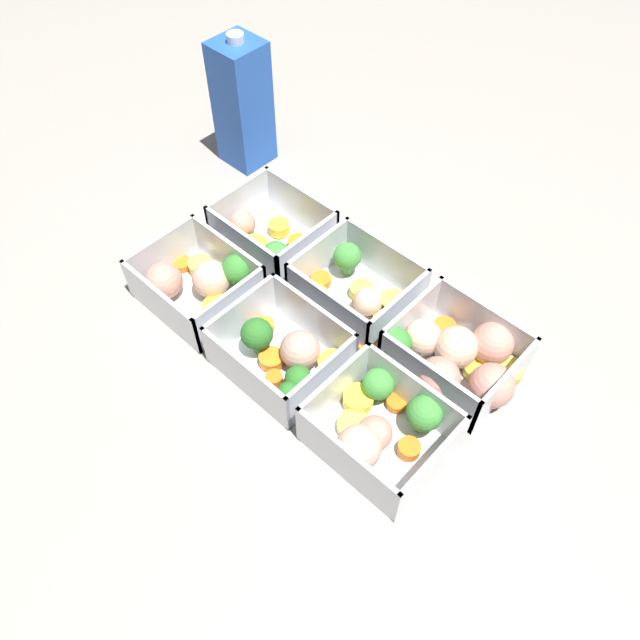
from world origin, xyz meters
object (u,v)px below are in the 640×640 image
(container_near_left, at_px, (199,282))
(container_far_left, at_px, (269,236))
(juice_carton, at_px, (243,104))
(container_near_center, at_px, (285,354))
(container_far_right, at_px, (457,357))
(container_far_center, at_px, (356,290))
(container_near_right, at_px, (379,427))

(container_near_left, height_order, container_far_left, same)
(container_near_left, height_order, juice_carton, juice_carton)
(container_near_center, bearing_deg, container_far_right, 41.24)
(container_far_center, bearing_deg, juice_carton, 161.47)
(container_near_left, xyz_separation_m, container_far_center, (0.15, 0.13, -0.00))
(container_near_right, bearing_deg, container_far_center, 138.21)
(container_near_right, bearing_deg, container_far_right, 86.09)
(container_near_center, distance_m, container_far_left, 0.20)
(container_far_left, xyz_separation_m, container_far_center, (0.15, 0.01, -0.00))
(container_far_right, bearing_deg, juice_carton, 167.13)
(container_far_center, height_order, juice_carton, juice_carton)
(container_far_right, bearing_deg, container_near_center, -138.76)
(container_near_center, xyz_separation_m, juice_carton, (-0.33, 0.24, 0.07))
(container_near_right, distance_m, container_far_right, 0.13)
(container_near_center, bearing_deg, container_far_center, 92.51)
(container_far_left, height_order, container_far_right, same)
(container_near_right, xyz_separation_m, container_far_right, (0.01, 0.13, 0.00))
(container_near_left, distance_m, container_far_center, 0.20)
(container_far_right, distance_m, juice_carton, 0.49)
(container_far_center, bearing_deg, container_near_right, -41.79)
(container_near_left, distance_m, juice_carton, 0.30)
(container_far_left, distance_m, container_far_center, 0.15)
(container_far_left, bearing_deg, container_near_center, -38.51)
(container_near_right, distance_m, container_far_left, 0.32)
(container_far_left, bearing_deg, container_far_center, 3.46)
(container_near_right, height_order, juice_carton, juice_carton)
(container_near_left, height_order, container_near_center, same)
(container_near_center, distance_m, container_far_center, 0.13)
(container_far_center, relative_size, container_far_right, 0.89)
(container_near_center, xyz_separation_m, container_far_center, (-0.01, 0.13, -0.00))
(container_far_right, relative_size, juice_carton, 0.83)
(container_near_left, xyz_separation_m, container_near_center, (0.16, -0.00, -0.00))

